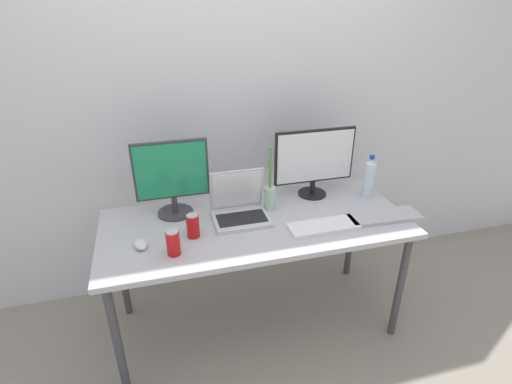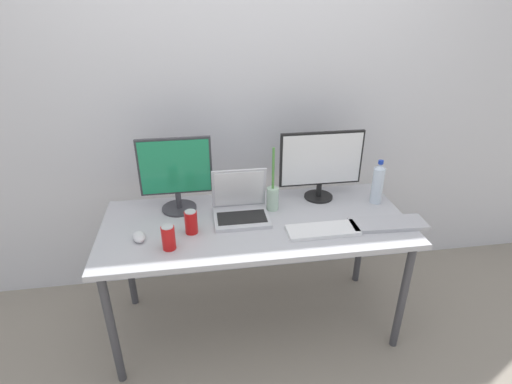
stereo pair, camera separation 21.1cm
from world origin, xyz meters
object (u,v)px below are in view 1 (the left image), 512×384
keyboard_main (323,226)px  soda_can_by_laptop (193,226)px  work_desk (256,231)px  laptop_silver (239,207)px  monitor_center (314,160)px  monitor_left (172,176)px  keyboard_aux (384,216)px  mouse_by_keyboard (141,244)px  bamboo_vase (270,196)px  soda_can_near_keyboard (173,243)px  water_bottle (369,178)px

keyboard_main → soda_can_by_laptop: bearing=171.2°
work_desk → soda_can_by_laptop: 0.38m
laptop_silver → soda_can_by_laptop: bearing=-154.0°
monitor_center → keyboard_main: (-0.09, -0.38, -0.22)m
monitor_left → keyboard_main: bearing=-25.8°
keyboard_aux → mouse_by_keyboard: 1.31m
keyboard_main → bamboo_vase: bamboo_vase is taller
laptop_silver → work_desk: bearing=-43.7°
monitor_center → mouse_by_keyboard: size_ratio=4.89×
mouse_by_keyboard → work_desk: bearing=-3.3°
laptop_silver → soda_can_near_keyboard: laptop_silver is taller
mouse_by_keyboard → water_bottle: (1.35, 0.20, 0.11)m
monitor_center → laptop_silver: 0.55m
keyboard_aux → soda_can_near_keyboard: 1.16m
monitor_left → soda_can_near_keyboard: 0.43m
work_desk → bamboo_vase: bamboo_vase is taller
work_desk → keyboard_aux: keyboard_aux is taller
monitor_center → bamboo_vase: (-0.31, -0.10, -0.15)m
keyboard_main → laptop_silver: bearing=149.8°
soda_can_near_keyboard → mouse_by_keyboard: bearing=147.3°
monitor_center → keyboard_aux: 0.51m
work_desk → water_bottle: size_ratio=6.23×
mouse_by_keyboard → bamboo_vase: 0.76m
monitor_left → bamboo_vase: monitor_left is taller
monitor_center → keyboard_main: monitor_center is taller
monitor_center → water_bottle: 0.35m
water_bottle → laptop_silver: bearing=-177.2°
laptop_silver → soda_can_near_keyboard: size_ratio=2.40×
monitor_center → soda_can_near_keyboard: bearing=-155.0°
keyboard_aux → bamboo_vase: (-0.58, 0.27, 0.07)m
bamboo_vase → soda_can_near_keyboard: bearing=-151.4°
bamboo_vase → soda_can_by_laptop: bearing=-158.5°
keyboard_main → keyboard_aux: size_ratio=0.92×
soda_can_by_laptop → bamboo_vase: size_ratio=0.33×
work_desk → bamboo_vase: bearing=46.9°
soda_can_by_laptop → keyboard_aux: bearing=-4.9°
water_bottle → mouse_by_keyboard: bearing=-171.4°
water_bottle → soda_can_near_keyboard: bearing=-165.8°
monitor_left → laptop_silver: 0.40m
mouse_by_keyboard → water_bottle: bearing=-3.2°
mouse_by_keyboard → keyboard_aux: bearing=-14.3°
work_desk → keyboard_main: 0.37m
work_desk → monitor_center: 0.56m
soda_can_by_laptop → monitor_center: bearing=20.0°
monitor_left → soda_can_by_laptop: monitor_left is taller
monitor_left → mouse_by_keyboard: 0.41m
keyboard_main → keyboard_aux: bearing=1.3°
monitor_center → water_bottle: (0.32, -0.11, -0.11)m
monitor_left → water_bottle: (1.16, -0.09, -0.11)m
work_desk → laptop_silver: 0.16m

